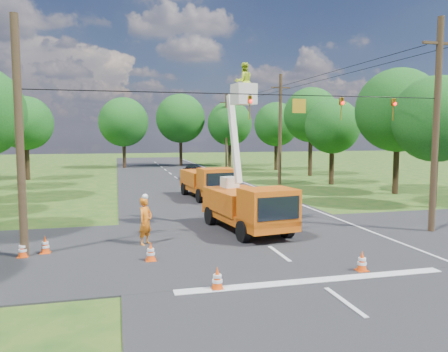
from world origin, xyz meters
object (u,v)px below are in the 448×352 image
object	(u,v)px
tree_far_c	(230,123)
traffic_cone_8	(211,200)
second_truck	(207,182)
traffic_cone_6	(23,248)
traffic_cone_1	(362,261)
tree_left_f	(26,123)
traffic_cone_5	(45,245)
tree_right_b	(398,110)
traffic_cone_4	(151,252)
traffic_cone_3	(243,202)
tree_far_a	(124,122)
pole_right_far	(226,130)
ground_worker	(145,221)
tree_right_c	(332,126)
traffic_cone_0	(217,279)
traffic_cone_7	(241,189)
tree_far_b	(181,118)
pole_right_near	(436,124)
tree_right_a	(437,119)
bucket_truck	(248,196)
pole_left	(20,138)
distant_car	(195,173)
tree_right_d	(311,115)
traffic_cone_2	(234,211)
pole_right_mid	(280,129)
tree_right_e	(276,124)

from	to	relation	value
tree_far_c	traffic_cone_8	bearing A→B (deg)	-106.67
second_truck	traffic_cone_6	bearing A→B (deg)	-133.31
traffic_cone_1	tree_left_f	size ratio (longest dim) A/B	0.08
traffic_cone_5	tree_right_b	world-z (taller)	tree_right_b
traffic_cone_4	tree_right_b	bearing A→B (deg)	34.57
traffic_cone_3	tree_far_a	distance (m)	35.61
traffic_cone_6	pole_right_far	xyz separation A→B (m)	(18.05, 40.07, 4.75)
ground_worker	traffic_cone_6	size ratio (longest dim) A/B	2.85
tree_right_c	tree_far_a	distance (m)	30.13
traffic_cone_0	traffic_cone_5	size ratio (longest dim) A/B	1.00
traffic_cone_3	pole_right_far	size ratio (longest dim) A/B	0.07
traffic_cone_8	traffic_cone_7	bearing A→B (deg)	55.94
traffic_cone_5	pole_right_far	bearing A→B (deg)	66.44
ground_worker	traffic_cone_4	bearing A→B (deg)	-139.29
second_truck	tree_far_c	world-z (taller)	tree_far_c
traffic_cone_4	tree_left_f	distance (m)	33.65
traffic_cone_5	tree_left_f	xyz separation A→B (m)	(-5.98, 29.70, 5.33)
tree_left_f	tree_far_b	distance (m)	23.30
pole_right_near	traffic_cone_7	bearing A→B (deg)	108.51
traffic_cone_0	tree_left_f	world-z (taller)	tree_left_f
tree_right_a	tree_right_b	distance (m)	6.25
tree_left_f	tree_right_a	size ratio (longest dim) A/B	1.01
traffic_cone_5	traffic_cone_6	world-z (taller)	same
bucket_truck	traffic_cone_4	xyz separation A→B (m)	(-4.86, -3.81, -1.35)
pole_left	tree_far_c	distance (m)	46.12
traffic_cone_1	pole_right_far	size ratio (longest dim) A/B	0.07
distant_car	tree_right_d	world-z (taller)	tree_right_d
second_truck	tree_far_a	size ratio (longest dim) A/B	0.68
tree_right_b	traffic_cone_6	bearing A→B (deg)	-153.82
traffic_cone_0	traffic_cone_8	distance (m)	15.47
tree_right_a	tree_far_a	bearing A→B (deg)	116.57
traffic_cone_2	tree_right_d	distance (m)	26.50
traffic_cone_5	traffic_cone_6	bearing A→B (deg)	-153.24
traffic_cone_8	bucket_truck	bearing A→B (deg)	-89.66
bucket_truck	ground_worker	size ratio (longest dim) A/B	3.95
pole_right_mid	tree_far_b	bearing A→B (deg)	102.41
bucket_truck	tree_right_d	bearing A→B (deg)	50.09
tree_far_c	pole_right_mid	bearing A→B (deg)	-92.60
second_truck	pole_left	bearing A→B (deg)	-133.31
traffic_cone_0	tree_far_b	xyz separation A→B (m)	(6.19, 50.17, 6.45)
traffic_cone_2	traffic_cone_8	xyz separation A→B (m)	(-0.37, 4.24, 0.00)
second_truck	tree_far_a	bearing A→B (deg)	93.53
traffic_cone_4	pole_right_far	world-z (taller)	pole_right_far
traffic_cone_1	tree_right_e	bearing A→B (deg)	73.38
traffic_cone_2	traffic_cone_4	size ratio (longest dim) A/B	1.00
traffic_cone_6	pole_left	xyz separation A→B (m)	(0.05, 0.07, 4.14)
traffic_cone_0	traffic_cone_4	distance (m)	3.86
pole_right_mid	pole_right_near	bearing A→B (deg)	-90.00
bucket_truck	pole_right_mid	size ratio (longest dim) A/B	0.80
pole_left	tree_far_c	world-z (taller)	tree_far_c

